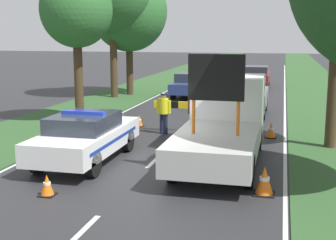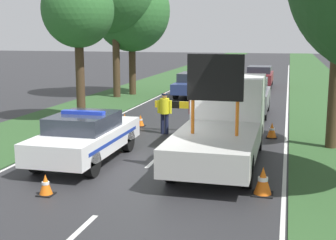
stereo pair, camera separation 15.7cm
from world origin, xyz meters
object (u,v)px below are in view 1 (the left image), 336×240
(queued_car_suv_grey, at_px, (247,96))
(queued_car_hatch_blue, at_px, (191,84))
(traffic_cone_behind_barrier, at_px, (139,121))
(roadside_tree_near_right, at_px, (76,11))
(work_truck, at_px, (224,120))
(police_officer, at_px, (164,110))
(road_barrier, at_px, (191,107))
(roadside_tree_mid_left, at_px, (129,11))
(traffic_cone_lane_edge, at_px, (123,122))
(traffic_cone_near_truck, at_px, (47,185))
(police_car, at_px, (86,136))
(pedestrian_civilian, at_px, (196,111))
(queued_car_wagon_maroon, at_px, (256,76))
(traffic_cone_near_police, at_px, (264,181))
(traffic_cone_centre_front, at_px, (271,130))

(queued_car_suv_grey, bearing_deg, queued_car_hatch_blue, -56.38)
(traffic_cone_behind_barrier, relative_size, roadside_tree_near_right, 0.08)
(work_truck, xyz_separation_m, police_officer, (-2.62, 2.90, -0.23))
(road_barrier, distance_m, roadside_tree_mid_left, 12.29)
(police_officer, height_order, queued_car_suv_grey, queued_car_suv_grey)
(police_officer, distance_m, traffic_cone_lane_edge, 1.91)
(queued_car_suv_grey, bearing_deg, police_officer, 61.63)
(traffic_cone_near_truck, xyz_separation_m, roadside_tree_near_right, (-3.08, 8.66, 4.40))
(traffic_cone_near_truck, relative_size, queued_car_hatch_blue, 0.11)
(traffic_cone_near_truck, bearing_deg, queued_car_hatch_blue, 90.42)
(queued_car_suv_grey, relative_size, roadside_tree_near_right, 0.67)
(police_car, distance_m, traffic_cone_lane_edge, 4.79)
(road_barrier, xyz_separation_m, pedestrian_civilian, (0.39, -0.96, 0.04))
(traffic_cone_behind_barrier, bearing_deg, work_truck, -45.72)
(police_car, distance_m, queued_car_wagon_maroon, 21.65)
(pedestrian_civilian, distance_m, traffic_cone_near_truck, 7.25)
(road_barrier, bearing_deg, traffic_cone_near_truck, -111.56)
(pedestrian_civilian, xyz_separation_m, traffic_cone_behind_barrier, (-2.64, 1.58, -0.77))
(traffic_cone_near_police, distance_m, roadside_tree_near_right, 11.70)
(traffic_cone_near_police, xyz_separation_m, roadside_tree_mid_left, (-8.81, 16.57, 4.71))
(traffic_cone_near_police, xyz_separation_m, traffic_cone_near_truck, (-4.92, -1.29, -0.09))
(road_barrier, bearing_deg, work_truck, -71.78)
(queued_car_wagon_maroon, bearing_deg, road_barrier, 84.77)
(road_barrier, height_order, roadside_tree_near_right, roadside_tree_near_right)
(work_truck, bearing_deg, traffic_cone_near_police, 113.45)
(queued_car_wagon_maroon, relative_size, roadside_tree_near_right, 0.71)
(work_truck, bearing_deg, road_barrier, -63.90)
(police_car, bearing_deg, roadside_tree_near_right, 116.13)
(road_barrier, xyz_separation_m, traffic_cone_near_police, (3.03, -6.52, -0.63))
(police_car, relative_size, pedestrian_civilian, 2.71)
(traffic_cone_near_truck, height_order, traffic_cone_lane_edge, traffic_cone_lane_edge)
(work_truck, height_order, pedestrian_civilian, work_truck)
(traffic_cone_centre_front, bearing_deg, traffic_cone_near_police, -89.81)
(traffic_cone_near_police, distance_m, roadside_tree_mid_left, 19.35)
(police_car, bearing_deg, roadside_tree_mid_left, 103.67)
(road_barrier, distance_m, traffic_cone_near_police, 7.22)
(traffic_cone_lane_edge, relative_size, queued_car_wagon_maroon, 0.14)
(work_truck, height_order, traffic_cone_centre_front, work_truck)
(pedestrian_civilian, height_order, traffic_cone_centre_front, pedestrian_civilian)
(police_officer, bearing_deg, roadside_tree_near_right, -1.47)
(traffic_cone_centre_front, height_order, traffic_cone_behind_barrier, traffic_cone_centre_front)
(police_car, bearing_deg, traffic_cone_centre_front, 41.44)
(pedestrian_civilian, relative_size, queued_car_suv_grey, 0.41)
(work_truck, bearing_deg, traffic_cone_centre_front, -112.85)
(police_officer, xyz_separation_m, queued_car_hatch_blue, (-1.08, 10.76, -0.18))
(work_truck, relative_size, queued_car_hatch_blue, 1.37)
(police_officer, height_order, queued_car_wagon_maroon, police_officer)
(traffic_cone_near_police, bearing_deg, queued_car_suv_grey, 96.44)
(work_truck, height_order, road_barrier, work_truck)
(traffic_cone_near_police, bearing_deg, queued_car_hatch_blue, 106.76)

